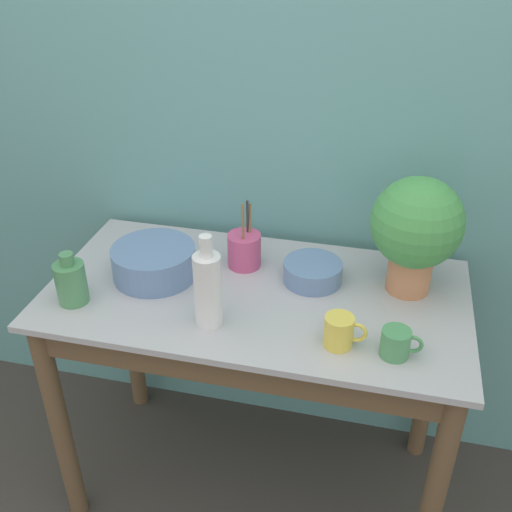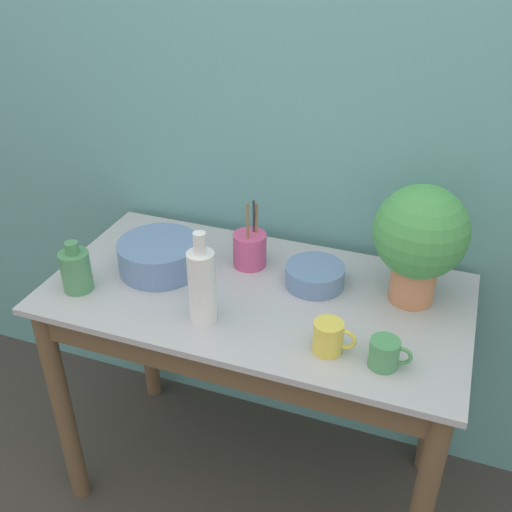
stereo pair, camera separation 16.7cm
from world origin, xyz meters
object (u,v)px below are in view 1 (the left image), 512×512
object	(u,v)px
mug_green	(396,343)
bowl_small_blue	(313,272)
bottle_short	(71,282)
utensil_cup	(244,250)
bowl_wash_large	(154,262)
bottle_tall	(208,288)
mug_yellow	(340,331)
potted_plant	(416,228)

from	to	relation	value
mug_green	bowl_small_blue	world-z (taller)	mug_green
bottle_short	utensil_cup	world-z (taller)	utensil_cup
bowl_wash_large	bottle_short	distance (m)	0.25
bowl_wash_large	utensil_cup	world-z (taller)	utensil_cup
bottle_tall	mug_yellow	size ratio (longest dim) A/B	2.43
mug_yellow	bowl_small_blue	distance (m)	0.30
bowl_wash_large	mug_yellow	distance (m)	0.61
mug_green	utensil_cup	size ratio (longest dim) A/B	0.47
mug_green	mug_yellow	bearing A→B (deg)	177.22
potted_plant	bowl_wash_large	world-z (taller)	potted_plant
bottle_short	mug_green	xyz separation A→B (m)	(0.89, -0.03, -0.03)
bottle_tall	bottle_short	world-z (taller)	bottle_tall
bowl_wash_large	bottle_tall	distance (m)	0.30
potted_plant	mug_green	distance (m)	0.35
potted_plant	bowl_small_blue	distance (m)	0.33
potted_plant	mug_yellow	distance (m)	0.38
mug_yellow	bowl_small_blue	bearing A→B (deg)	111.99
bowl_wash_large	bowl_small_blue	world-z (taller)	bowl_wash_large
bottle_tall	bottle_short	xyz separation A→B (m)	(-0.40, 0.01, -0.05)
potted_plant	utensil_cup	bearing A→B (deg)	178.18
bottle_short	bowl_small_blue	distance (m)	0.69
mug_yellow	utensil_cup	distance (m)	0.46
bottle_tall	bowl_small_blue	world-z (taller)	bottle_tall
bowl_wash_large	bottle_tall	world-z (taller)	bottle_tall
bottle_tall	utensil_cup	distance (m)	0.31
bowl_wash_large	mug_yellow	bearing A→B (deg)	-18.63
bottle_short	bowl_wash_large	bearing A→B (deg)	45.19
potted_plant	utensil_cup	xyz separation A→B (m)	(-0.49, 0.02, -0.15)
bottle_tall	mug_green	bearing A→B (deg)	-2.10
bottle_short	bottle_tall	bearing A→B (deg)	-1.09
bowl_wash_large	bottle_short	xyz separation A→B (m)	(-0.17, -0.18, 0.02)
bowl_wash_large	bottle_tall	xyz separation A→B (m)	(0.23, -0.18, 0.06)
bottle_tall	mug_green	world-z (taller)	bottle_tall
bowl_wash_large	bowl_small_blue	bearing A→B (deg)	9.98
mug_green	bowl_small_blue	xyz separation A→B (m)	(-0.25, 0.28, -0.01)
potted_plant	mug_green	size ratio (longest dim) A/B	3.30
potted_plant	bottle_tall	distance (m)	0.60
bottle_short	mug_green	size ratio (longest dim) A/B	1.48
bowl_wash_large	mug_green	distance (m)	0.75
bowl_wash_large	mug_green	bearing A→B (deg)	-15.66
potted_plant	mug_yellow	size ratio (longest dim) A/B	3.15
potted_plant	utensil_cup	size ratio (longest dim) A/B	1.54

